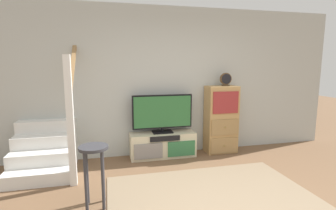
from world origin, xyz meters
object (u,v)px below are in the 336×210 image
Objects in this scene: desk_clock at (226,79)px; media_console at (163,145)px; bar_stool_near at (94,162)px; side_cabinet at (221,120)px; television at (162,113)px.

media_console is at bearing 179.77° from desk_clock.
media_console is 1.59× the size of bar_stool_near.
desk_clock is 0.33× the size of bar_stool_near.
side_cabinet is (1.14, 0.01, 0.41)m from media_console.
side_cabinet is 1.71× the size of bar_stool_near.
side_cabinet is 2.69m from bar_stool_near.
media_console is 1.86m from bar_stool_near.
media_console is 0.59m from television.
media_console is 0.93× the size of side_cabinet.
bar_stool_near is at bearing -148.42° from desk_clock.
desk_clock reaches higher than side_cabinet.
media_console is at bearing 51.78° from bar_stool_near.
desk_clock is at bearing -0.23° from media_console.
television is 0.85× the size of side_cabinet.
side_cabinet reaches higher than media_console.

